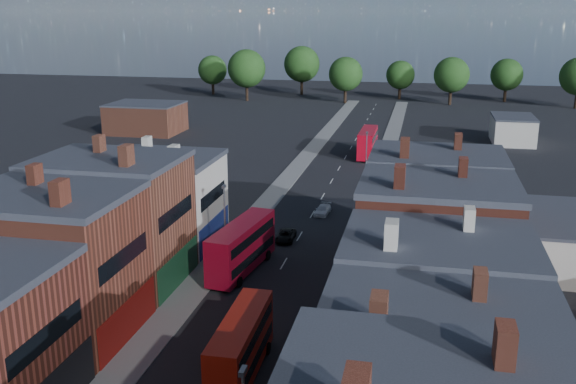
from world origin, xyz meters
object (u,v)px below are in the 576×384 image
at_px(bus_1, 241,345).
at_px(bus_0, 242,246).
at_px(ped_3, 334,358).
at_px(bus_2, 368,142).
at_px(car_3, 323,210).
at_px(car_2, 286,236).

bearing_deg(bus_1, bus_0, 104.90).
distance_m(bus_1, ped_3, 6.45).
height_order(bus_2, car_3, bus_2).
relative_size(bus_1, car_3, 2.61).
bearing_deg(bus_2, car_3, -93.49).
distance_m(bus_1, car_2, 26.58).
distance_m(bus_1, car_3, 36.33).
relative_size(bus_1, ped_3, 6.37).
xyz_separation_m(bus_0, bus_1, (4.94, -17.34, -0.25)).
relative_size(bus_0, car_3, 2.95).
xyz_separation_m(bus_1, car_3, (-0.30, 36.29, -1.72)).
xyz_separation_m(bus_0, car_2, (2.24, 9.04, -1.96)).
xyz_separation_m(bus_0, car_3, (4.64, 18.94, -1.97)).
relative_size(bus_1, car_2, 2.45).
bearing_deg(ped_3, bus_0, 27.72).
distance_m(bus_2, car_3, 33.14).
distance_m(car_2, car_3, 10.19).
xyz_separation_m(car_2, car_3, (2.40, 9.90, -0.01)).
relative_size(bus_0, bus_2, 1.04).
distance_m(car_3, ped_3, 34.79).
bearing_deg(ped_3, car_3, 2.60).
bearing_deg(car_3, ped_3, -74.59).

